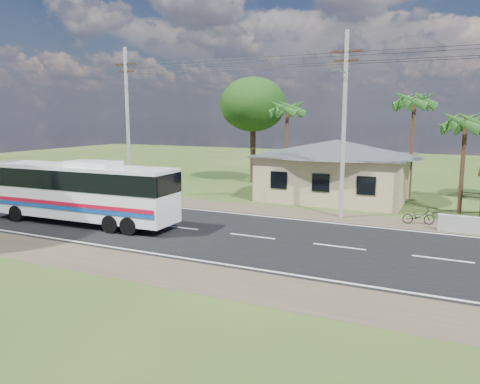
{
  "coord_description": "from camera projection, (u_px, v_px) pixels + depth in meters",
  "views": [
    {
      "loc": [
        9.5,
        -21.31,
        6.15
      ],
      "look_at": [
        -1.18,
        1.0,
        2.09
      ],
      "focal_mm": 35.0,
      "sensor_mm": 36.0,
      "label": 1
    }
  ],
  "objects": [
    {
      "name": "palm_far",
      "position": [
        287.0,
        109.0,
        38.88
      ],
      "size": [
        2.8,
        2.8,
        7.7
      ],
      "color": "#47301E",
      "rests_on": "ground"
    },
    {
      "name": "road",
      "position": [
        252.0,
        236.0,
        24.01
      ],
      "size": [
        120.0,
        16.0,
        0.03
      ],
      "color": "black",
      "rests_on": "ground"
    },
    {
      "name": "tree_behind_house",
      "position": [
        253.0,
        105.0,
        42.29
      ],
      "size": [
        6.0,
        6.0,
        9.61
      ],
      "color": "#47301E",
      "rests_on": "ground"
    },
    {
      "name": "coach_bus",
      "position": [
        81.0,
        188.0,
        26.54
      ],
      "size": [
        11.84,
        2.87,
        3.65
      ],
      "rotation": [
        0.0,
        0.0,
        0.03
      ],
      "color": "white",
      "rests_on": "ground"
    },
    {
      "name": "motorcycle",
      "position": [
        419.0,
        216.0,
        26.67
      ],
      "size": [
        1.86,
        1.06,
        0.93
      ],
      "primitive_type": "imported",
      "rotation": [
        0.0,
        0.0,
        1.84
      ],
      "color": "black",
      "rests_on": "ground"
    },
    {
      "name": "house",
      "position": [
        336.0,
        163.0,
        34.73
      ],
      "size": [
        12.4,
        10.0,
        5.0
      ],
      "color": "tan",
      "rests_on": "ground"
    },
    {
      "name": "small_car",
      "position": [
        51.0,
        193.0,
        33.56
      ],
      "size": [
        2.16,
        3.85,
        1.24
      ],
      "primitive_type": "imported",
      "rotation": [
        0.0,
        0.0,
        -0.2
      ],
      "color": "#2F2F32",
      "rests_on": "ground"
    },
    {
      "name": "palm_mid",
      "position": [
        414.0,
        101.0,
        34.1
      ],
      "size": [
        2.8,
        2.8,
        8.2
      ],
      "color": "#47301E",
      "rests_on": "ground"
    },
    {
      "name": "utility_poles",
      "position": [
        338.0,
        122.0,
        27.72
      ],
      "size": [
        32.8,
        2.22,
        11.0
      ],
      "color": "#9E9E99",
      "rests_on": "ground"
    },
    {
      "name": "palm_near",
      "position": [
        466.0,
        123.0,
        28.83
      ],
      "size": [
        2.8,
        2.8,
        6.7
      ],
      "color": "#47301E",
      "rests_on": "ground"
    },
    {
      "name": "ground",
      "position": [
        252.0,
        237.0,
        24.01
      ],
      "size": [
        120.0,
        120.0,
        0.0
      ],
      "primitive_type": "plane",
      "color": "#284518",
      "rests_on": "ground"
    }
  ]
}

